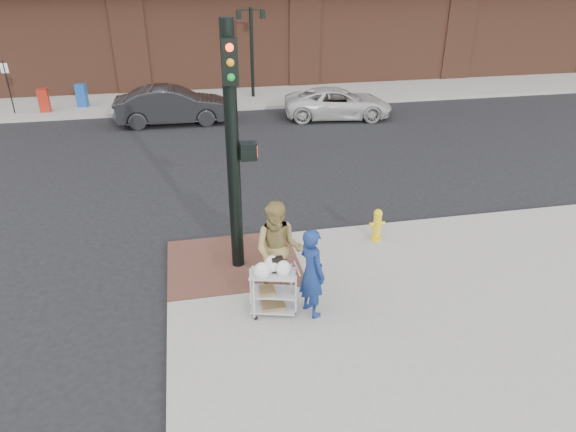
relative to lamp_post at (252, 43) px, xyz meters
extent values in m
plane|color=black|center=(-2.00, -16.00, -2.62)|extent=(220.00, 220.00, 0.00)
cube|color=gray|center=(10.50, 16.00, -2.54)|extent=(65.00, 36.00, 0.15)
cube|color=brown|center=(-2.60, -15.10, -2.46)|extent=(2.80, 2.40, 0.01)
cylinder|color=black|center=(0.00, 0.00, -0.47)|extent=(0.16, 0.16, 4.00)
cube|color=black|center=(0.00, 0.00, 1.43)|extent=(1.20, 0.06, 0.06)
cube|color=black|center=(-0.55, 0.00, 1.23)|extent=(0.22, 0.22, 0.35)
cube|color=black|center=(0.55, 0.00, 1.23)|extent=(0.22, 0.22, 0.35)
cylinder|color=black|center=(-10.50, -1.00, -1.37)|extent=(0.05, 0.05, 2.20)
cylinder|color=black|center=(-2.50, -15.20, 0.03)|extent=(0.26, 0.26, 5.00)
cube|color=black|center=(-2.20, -15.20, 0.08)|extent=(0.32, 0.28, 0.34)
cube|color=#FF260C|center=(-2.04, -15.20, 0.08)|extent=(0.02, 0.18, 0.22)
cube|color=black|center=(-2.50, -15.48, 1.83)|extent=(0.28, 0.18, 0.80)
imported|color=navy|center=(-1.37, -17.14, -1.60)|extent=(0.62, 0.74, 1.74)
imported|color=olive|center=(-1.85, -16.42, -1.49)|extent=(1.15, 1.03, 1.95)
imported|color=black|center=(-3.80, -3.44, -1.86)|extent=(4.60, 1.67, 1.51)
imported|color=silver|center=(3.07, -3.97, -1.99)|extent=(4.79, 2.75, 1.26)
cube|color=#B2B1B7|center=(-2.06, -16.99, -1.64)|extent=(0.91, 0.65, 0.03)
cube|color=#B2B1B7|center=(-2.06, -16.99, -2.03)|extent=(0.91, 0.65, 0.03)
cube|color=#B2B1B7|center=(-2.06, -16.99, -2.37)|extent=(0.91, 0.65, 0.03)
cube|color=black|center=(-1.96, -16.95, -1.49)|extent=(0.20, 0.13, 0.29)
cube|color=brown|center=(-2.17, -16.99, -1.98)|extent=(0.27, 0.31, 0.07)
cube|color=brown|center=(-2.06, -16.99, -2.32)|extent=(0.42, 0.33, 0.06)
cylinder|color=yellow|center=(0.80, -14.75, -2.43)|extent=(0.26, 0.26, 0.07)
cylinder|color=yellow|center=(0.80, -14.75, -2.10)|extent=(0.18, 0.18, 0.57)
sphere|color=yellow|center=(0.80, -14.75, -1.79)|extent=(0.20, 0.20, 0.20)
cylinder|color=yellow|center=(0.80, -14.75, -2.05)|extent=(0.37, 0.08, 0.08)
cube|color=maroon|center=(-9.23, -1.00, -1.97)|extent=(0.43, 0.39, 0.99)
cube|color=#174495|center=(-7.76, -0.39, -1.97)|extent=(0.47, 0.44, 1.00)
camera|label=1|loc=(-3.36, -24.67, 3.39)|focal=32.00mm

